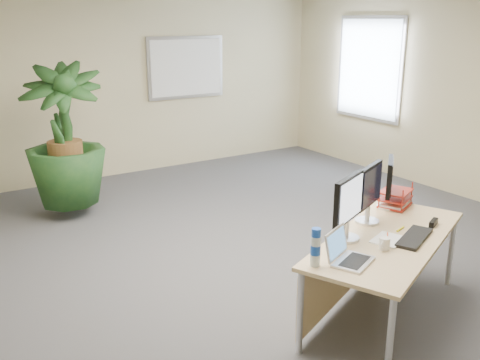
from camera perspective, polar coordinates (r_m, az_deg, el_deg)
floor at (r=5.03m, az=3.43°, el=-10.18°), size 8.00×8.00×0.00m
back_wall at (r=8.11m, az=-13.51°, el=9.80°), size 7.00×0.04×2.70m
whiteboard at (r=8.53m, az=-5.77°, el=11.85°), size 1.30×0.04×0.95m
window at (r=8.54m, az=13.60°, el=11.48°), size 0.04×1.30×1.55m
desk at (r=4.36m, az=14.16°, el=-7.32°), size 1.90×1.38×0.67m
floor_plant at (r=6.60m, az=-18.09°, el=2.60°), size 1.10×1.10×1.50m
monitor_left at (r=4.07m, az=11.46°, el=-2.50°), size 0.42×0.22×0.50m
monitor_right at (r=4.45m, az=13.64°, el=-1.04°), size 0.42×0.21×0.49m
monitor_dark at (r=4.84m, az=15.63°, el=-0.03°), size 0.32×0.29×0.44m
laptop at (r=3.79m, az=11.23°, el=-7.69°), size 0.38×0.36×0.22m
keyboard at (r=4.29m, az=18.10°, el=-5.85°), size 0.49×0.33×0.03m
coffee_mug at (r=4.04m, az=15.12°, el=-6.55°), size 0.11×0.08×0.09m
spiral_notebook at (r=4.22m, az=15.52°, el=-6.15°), size 0.32×0.28×0.01m
orange_pen at (r=4.26m, az=15.47°, el=-5.78°), size 0.11×0.10×0.01m
yellow_highlighter at (r=4.44m, az=16.73°, el=-5.03°), size 0.12×0.05×0.02m
water_bottle at (r=3.66m, az=8.06°, el=-7.20°), size 0.07×0.07×0.27m
letter_tray at (r=4.96m, az=16.23°, el=-2.00°), size 0.37×0.33×0.14m
stapler at (r=4.61m, az=19.94°, el=-4.31°), size 0.15×0.09×0.05m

